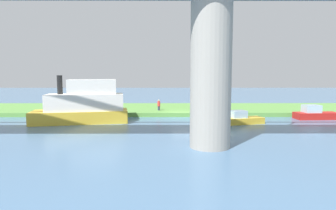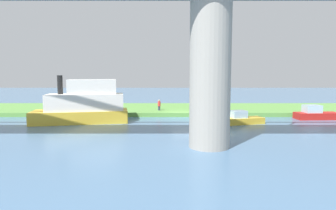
{
  "view_description": "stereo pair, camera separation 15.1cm",
  "coord_description": "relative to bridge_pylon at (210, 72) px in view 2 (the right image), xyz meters",
  "views": [
    {
      "loc": [
        1.89,
        33.56,
        5.03
      ],
      "look_at": [
        1.75,
        5.0,
        2.0
      ],
      "focal_mm": 30.0,
      "sensor_mm": 36.0,
      "label": 1
    },
    {
      "loc": [
        1.73,
        33.57,
        5.03
      ],
      "look_at": [
        1.75,
        5.0,
        2.0
      ],
      "focal_mm": 30.0,
      "sensor_mm": 36.0,
      "label": 2
    }
  ],
  "objects": [
    {
      "name": "person_on_bank",
      "position": [
        4.05,
        -16.79,
        -4.05
      ],
      "size": [
        0.44,
        0.44,
        1.39
      ],
      "color": "#2D334C",
      "rests_on": "grassy_bank"
    },
    {
      "name": "riverboat_paddlewheel",
      "position": [
        11.89,
        -10.35,
        -3.39
      ],
      "size": [
        10.28,
        5.02,
        5.03
      ],
      "color": "gold",
      "rests_on": "ground"
    },
    {
      "name": "motorboat_white",
      "position": [
        -4.8,
        -9.44,
        -4.75
      ],
      "size": [
        4.5,
        2.58,
        1.42
      ],
      "color": "gold",
      "rests_on": "ground"
    },
    {
      "name": "bridge_pylon",
      "position": [
        0.0,
        0.0,
        0.0
      ],
      "size": [
        2.83,
        2.83,
        10.5
      ],
      "primitive_type": "cylinder",
      "color": "#9E998E",
      "rests_on": "ground"
    },
    {
      "name": "pontoon_yellow",
      "position": [
        -14.13,
        -12.61,
        -4.67
      ],
      "size": [
        5.02,
        2.07,
        1.64
      ],
      "color": "red",
      "rests_on": "ground"
    },
    {
      "name": "ground_plane",
      "position": [
        1.15,
        -14.19,
        -5.25
      ],
      "size": [
        160.0,
        160.0,
        0.0
      ],
      "primitive_type": "plane",
      "color": "#4C7093"
    },
    {
      "name": "grassy_bank",
      "position": [
        1.15,
        -20.19,
        -5.0
      ],
      "size": [
        80.0,
        12.0,
        0.5
      ],
      "primitive_type": "cube",
      "color": "#5B9342",
      "rests_on": "ground"
    },
    {
      "name": "mooring_post",
      "position": [
        -0.85,
        -15.27,
        -4.34
      ],
      "size": [
        0.2,
        0.2,
        0.82
      ],
      "primitive_type": "cylinder",
      "color": "brown",
      "rests_on": "grassy_bank"
    }
  ]
}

